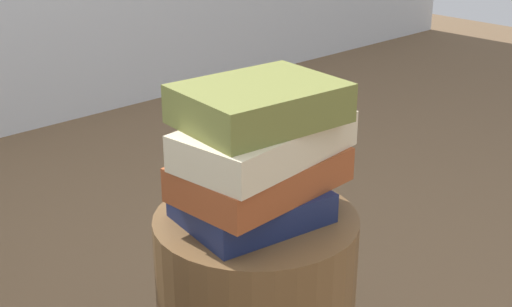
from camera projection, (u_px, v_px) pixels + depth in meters
name	position (u px, v px, depth m)	size (l,w,h in m)	color
book_navy	(252.00, 206.00, 1.18)	(0.23, 0.18, 0.05)	#19234C
book_rust	(261.00, 174.00, 1.17)	(0.29, 0.17, 0.06)	#994723
book_cream	(265.00, 140.00, 1.15)	(0.30, 0.16, 0.06)	beige
book_olive	(261.00, 104.00, 1.12)	(0.25, 0.19, 0.06)	olive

